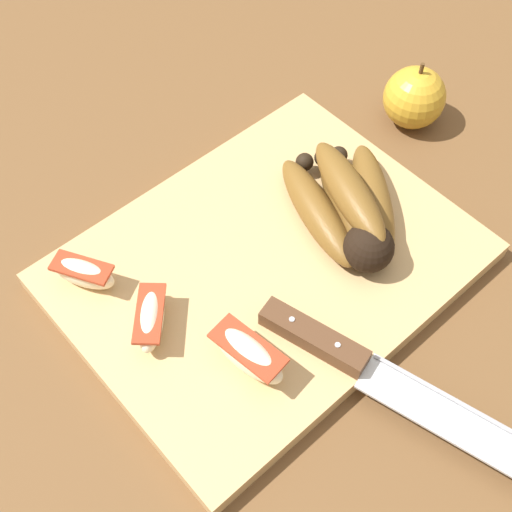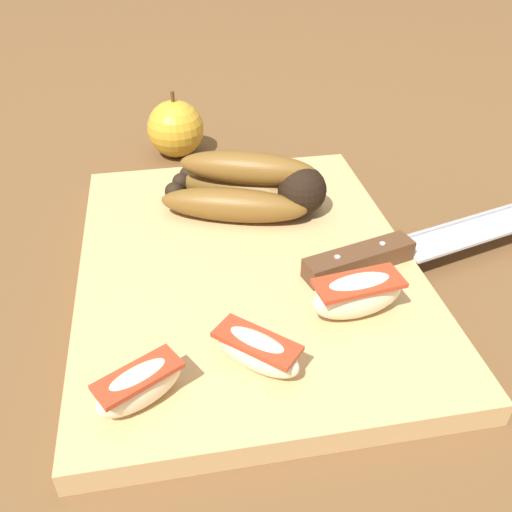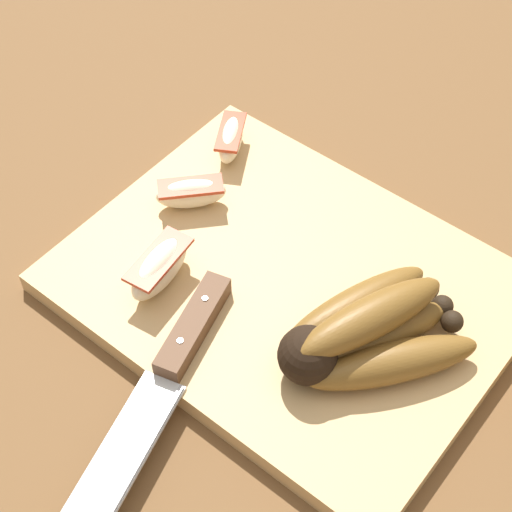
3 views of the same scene
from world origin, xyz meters
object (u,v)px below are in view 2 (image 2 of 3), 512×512
(banana_bunch, at_px, (250,186))
(apple_wedge_middle, at_px, (140,386))
(whole_apple, at_px, (176,129))
(apple_wedge_far, at_px, (358,295))
(chefs_knife, at_px, (405,247))
(apple_wedge_near, at_px, (257,351))

(banana_bunch, xyz_separation_m, apple_wedge_middle, (-0.23, 0.11, -0.01))
(apple_wedge_middle, xyz_separation_m, whole_apple, (0.40, -0.05, -0.00))
(apple_wedge_middle, distance_m, whole_apple, 0.40)
(banana_bunch, xyz_separation_m, whole_apple, (0.17, 0.06, -0.01))
(apple_wedge_far, bearing_deg, chefs_knife, -44.53)
(banana_bunch, relative_size, apple_wedge_near, 2.62)
(chefs_knife, xyz_separation_m, whole_apple, (0.28, 0.18, 0.01))
(apple_wedge_near, height_order, whole_apple, whole_apple)
(banana_bunch, bearing_deg, apple_wedge_middle, 154.54)
(apple_wedge_far, relative_size, whole_apple, 0.92)
(chefs_knife, distance_m, whole_apple, 0.33)
(apple_wedge_near, distance_m, whole_apple, 0.39)
(apple_wedge_middle, relative_size, whole_apple, 0.78)
(chefs_knife, bearing_deg, apple_wedge_near, 125.57)
(apple_wedge_middle, distance_m, apple_wedge_far, 0.17)
(chefs_knife, height_order, apple_wedge_middle, apple_wedge_middle)
(banana_bunch, bearing_deg, apple_wedge_near, 171.45)
(apple_wedge_middle, bearing_deg, chefs_knife, -61.21)
(whole_apple, bearing_deg, apple_wedge_near, -175.34)
(apple_wedge_far, height_order, whole_apple, whole_apple)
(apple_wedge_middle, height_order, apple_wedge_far, apple_wedge_far)
(apple_wedge_near, bearing_deg, chefs_knife, -54.43)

